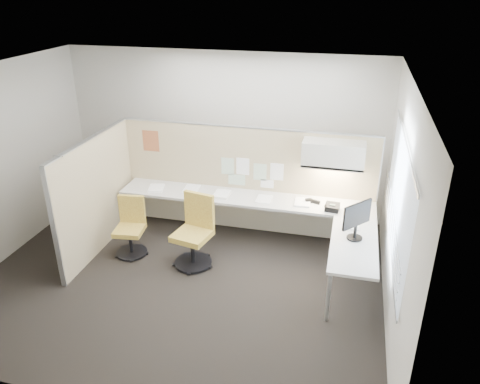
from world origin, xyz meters
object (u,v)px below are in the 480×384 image
(chair_left, at_px, (131,228))
(monitor, at_px, (357,219))
(chair_right, at_px, (195,233))
(phone, at_px, (332,207))
(desk, at_px, (263,211))

(chair_left, relative_size, monitor, 1.71)
(chair_right, height_order, phone, chair_right)
(desk, distance_m, chair_right, 1.13)
(desk, bearing_deg, chair_left, -159.99)
(desk, xyz_separation_m, phone, (1.03, -0.00, 0.18))
(phone, bearing_deg, chair_right, -152.99)
(chair_right, xyz_separation_m, phone, (1.89, 0.73, 0.29))
(chair_left, xyz_separation_m, phone, (2.92, 0.69, 0.37))
(desk, relative_size, phone, 17.67)
(monitor, distance_m, phone, 0.87)
(desk, bearing_deg, monitor, -29.16)
(phone, bearing_deg, chair_left, -160.70)
(phone, bearing_deg, desk, -174.04)
(chair_right, relative_size, phone, 4.62)
(chair_right, height_order, monitor, monitor)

